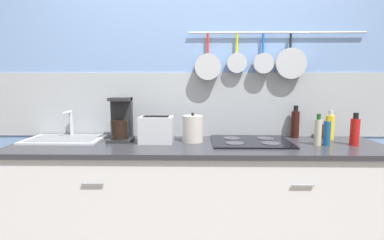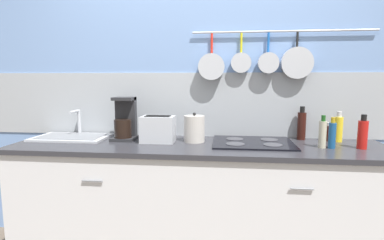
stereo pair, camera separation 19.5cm
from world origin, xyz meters
TOP-DOWN VIEW (x-y plane):
  - wall_back at (0.00, 0.36)m, footprint 7.20×0.15m
  - cabinet_base at (0.00, -0.00)m, footprint 2.66×0.62m
  - countertop at (0.00, 0.00)m, footprint 2.70×0.64m
  - sink_basin at (-1.02, 0.13)m, footprint 0.57×0.36m
  - coffee_maker at (-0.58, 0.12)m, footprint 0.18×0.18m
  - toaster at (-0.30, 0.05)m, footprint 0.26×0.17m
  - kettle at (-0.03, 0.09)m, footprint 0.16×0.16m
  - cooktop at (0.40, 0.08)m, footprint 0.58×0.46m
  - bottle_dish_soap at (0.79, 0.27)m, footprint 0.07×0.07m
  - bottle_olive_oil at (0.86, -0.02)m, footprint 0.05×0.05m
  - bottle_vinegar at (0.92, -0.02)m, footprint 0.05×0.05m
  - bottle_cooking_wine at (0.98, 0.23)m, footprint 0.04×0.04m
  - bottle_hot_sauce at (1.04, 0.21)m, footprint 0.06×0.06m
  - bottle_sesame_oil at (1.12, -0.02)m, footprint 0.06×0.06m

SIDE VIEW (x-z plane):
  - cabinet_base at x=0.00m, z-range 0.00..0.88m
  - countertop at x=0.00m, z-range 0.88..0.91m
  - cooktop at x=0.40m, z-range 0.91..0.93m
  - sink_basin at x=-1.02m, z-range 0.82..1.04m
  - bottle_cooking_wine at x=0.98m, z-range 0.90..1.05m
  - bottle_vinegar at x=0.92m, z-range 0.90..1.11m
  - toaster at x=-0.30m, z-range 0.91..1.11m
  - kettle at x=-0.03m, z-range 0.90..1.12m
  - bottle_olive_oil at x=0.86m, z-range 0.90..1.12m
  - bottle_hot_sauce at x=1.04m, z-range 0.90..1.13m
  - bottle_sesame_oil at x=1.12m, z-range 0.90..1.13m
  - bottle_dish_soap at x=0.79m, z-range 0.90..1.16m
  - coffee_maker at x=-0.58m, z-range 0.88..1.21m
  - wall_back at x=0.00m, z-range -0.02..2.58m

